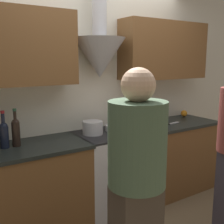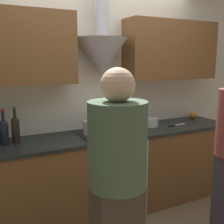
{
  "view_description": "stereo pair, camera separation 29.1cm",
  "coord_description": "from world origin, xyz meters",
  "px_view_note": "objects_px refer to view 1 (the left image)",
  "views": [
    {
      "loc": [
        -1.56,
        -2.18,
        1.69
      ],
      "look_at": [
        0.0,
        0.23,
        1.15
      ],
      "focal_mm": 45.0,
      "sensor_mm": 36.0,
      "label": 1
    },
    {
      "loc": [
        -1.3,
        -2.33,
        1.69
      ],
      "look_at": [
        0.0,
        0.23,
        1.15
      ],
      "focal_mm": 45.0,
      "sensor_mm": 36.0,
      "label": 2
    }
  ],
  "objects_px": {
    "wine_bottle_4": "(4,133)",
    "person_foreground_left": "(136,185)",
    "stove_range": "(107,172)",
    "wine_bottle_5": "(16,131)",
    "mixing_bowl": "(116,128)",
    "orange_fruit": "(184,113)",
    "stock_pot": "(93,128)",
    "saucepan": "(147,121)"
  },
  "relations": [
    {
      "from": "saucepan",
      "to": "person_foreground_left",
      "type": "bearing_deg",
      "value": -131.98
    },
    {
      "from": "stove_range",
      "to": "person_foreground_left",
      "type": "bearing_deg",
      "value": -113.52
    },
    {
      "from": "orange_fruit",
      "to": "saucepan",
      "type": "bearing_deg",
      "value": -170.83
    },
    {
      "from": "stove_range",
      "to": "mixing_bowl",
      "type": "bearing_deg",
      "value": 14.89
    },
    {
      "from": "stove_range",
      "to": "wine_bottle_4",
      "type": "xyz_separation_m",
      "value": [
        -1.05,
        0.06,
        0.58
      ]
    },
    {
      "from": "wine_bottle_4",
      "to": "mixing_bowl",
      "type": "relative_size",
      "value": 1.38
    },
    {
      "from": "saucepan",
      "to": "mixing_bowl",
      "type": "bearing_deg",
      "value": -177.56
    },
    {
      "from": "wine_bottle_4",
      "to": "wine_bottle_5",
      "type": "height_order",
      "value": "wine_bottle_5"
    },
    {
      "from": "stove_range",
      "to": "person_foreground_left",
      "type": "xyz_separation_m",
      "value": [
        -0.52,
        -1.2,
        0.45
      ]
    },
    {
      "from": "wine_bottle_4",
      "to": "wine_bottle_5",
      "type": "distance_m",
      "value": 0.1
    },
    {
      "from": "stove_range",
      "to": "wine_bottle_5",
      "type": "distance_m",
      "value": 1.12
    },
    {
      "from": "stove_range",
      "to": "stock_pot",
      "type": "relative_size",
      "value": 4.15
    },
    {
      "from": "orange_fruit",
      "to": "stove_range",
      "type": "bearing_deg",
      "value": -172.42
    },
    {
      "from": "person_foreground_left",
      "to": "wine_bottle_4",
      "type": "bearing_deg",
      "value": 112.79
    },
    {
      "from": "stove_range",
      "to": "orange_fruit",
      "type": "distance_m",
      "value": 1.48
    },
    {
      "from": "mixing_bowl",
      "to": "orange_fruit",
      "type": "bearing_deg",
      "value": 6.69
    },
    {
      "from": "mixing_bowl",
      "to": "stock_pot",
      "type": "bearing_deg",
      "value": 177.63
    },
    {
      "from": "stock_pot",
      "to": "saucepan",
      "type": "xyz_separation_m",
      "value": [
        0.76,
        0.01,
        -0.02
      ]
    },
    {
      "from": "mixing_bowl",
      "to": "person_foreground_left",
      "type": "distance_m",
      "value": 1.41
    },
    {
      "from": "stove_range",
      "to": "orange_fruit",
      "type": "xyz_separation_m",
      "value": [
        1.39,
        0.18,
        0.49
      ]
    },
    {
      "from": "wine_bottle_4",
      "to": "orange_fruit",
      "type": "bearing_deg",
      "value": 2.91
    },
    {
      "from": "mixing_bowl",
      "to": "orange_fruit",
      "type": "relative_size",
      "value": 2.78
    },
    {
      "from": "saucepan",
      "to": "person_foreground_left",
      "type": "height_order",
      "value": "person_foreground_left"
    },
    {
      "from": "mixing_bowl",
      "to": "person_foreground_left",
      "type": "relative_size",
      "value": 0.15
    },
    {
      "from": "orange_fruit",
      "to": "mixing_bowl",
      "type": "bearing_deg",
      "value": -173.31
    },
    {
      "from": "stove_range",
      "to": "wine_bottle_5",
      "type": "bearing_deg",
      "value": 176.48
    },
    {
      "from": "saucepan",
      "to": "person_foreground_left",
      "type": "relative_size",
      "value": 0.11
    },
    {
      "from": "stove_range",
      "to": "wine_bottle_4",
      "type": "height_order",
      "value": "wine_bottle_4"
    },
    {
      "from": "stock_pot",
      "to": "mixing_bowl",
      "type": "xyz_separation_m",
      "value": [
        0.3,
        -0.01,
        -0.04
      ]
    },
    {
      "from": "wine_bottle_4",
      "to": "saucepan",
      "type": "distance_m",
      "value": 1.66
    },
    {
      "from": "wine_bottle_5",
      "to": "mixing_bowl",
      "type": "distance_m",
      "value": 1.1
    },
    {
      "from": "wine_bottle_4",
      "to": "stock_pot",
      "type": "bearing_deg",
      "value": -0.6
    },
    {
      "from": "wine_bottle_4",
      "to": "person_foreground_left",
      "type": "height_order",
      "value": "person_foreground_left"
    },
    {
      "from": "wine_bottle_4",
      "to": "mixing_bowl",
      "type": "height_order",
      "value": "wine_bottle_4"
    },
    {
      "from": "stove_range",
      "to": "wine_bottle_5",
      "type": "xyz_separation_m",
      "value": [
        -0.95,
        0.06,
        0.59
      ]
    },
    {
      "from": "mixing_bowl",
      "to": "saucepan",
      "type": "xyz_separation_m",
      "value": [
        0.46,
        0.02,
        0.01
      ]
    },
    {
      "from": "stock_pot",
      "to": "mixing_bowl",
      "type": "distance_m",
      "value": 0.3
    },
    {
      "from": "stock_pot",
      "to": "orange_fruit",
      "type": "height_order",
      "value": "stock_pot"
    },
    {
      "from": "orange_fruit",
      "to": "person_foreground_left",
      "type": "relative_size",
      "value": 0.05
    },
    {
      "from": "wine_bottle_5",
      "to": "orange_fruit",
      "type": "distance_m",
      "value": 2.34
    },
    {
      "from": "mixing_bowl",
      "to": "orange_fruit",
      "type": "xyz_separation_m",
      "value": [
        1.24,
        0.15,
        0.01
      ]
    },
    {
      "from": "orange_fruit",
      "to": "person_foreground_left",
      "type": "bearing_deg",
      "value": -144.1
    }
  ]
}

